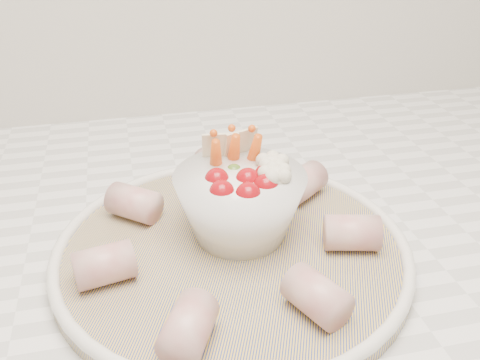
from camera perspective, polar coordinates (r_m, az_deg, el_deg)
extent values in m
cube|color=silver|center=(0.62, -15.92, -6.37)|extent=(2.04, 0.62, 0.04)
cylinder|color=navy|center=(0.53, -0.86, -7.73)|extent=(0.45, 0.45, 0.01)
torus|color=silver|center=(0.53, -0.87, -7.08)|extent=(0.35, 0.35, 0.01)
sphere|color=maroon|center=(0.49, -1.95, -1.35)|extent=(0.02, 0.02, 0.02)
sphere|color=maroon|center=(0.48, 0.87, -1.60)|extent=(0.02, 0.02, 0.02)
sphere|color=maroon|center=(0.50, 2.79, -0.64)|extent=(0.02, 0.02, 0.02)
sphere|color=maroon|center=(0.51, -2.48, -0.01)|extent=(0.02, 0.02, 0.02)
sphere|color=maroon|center=(0.51, 0.83, -0.01)|extent=(0.02, 0.02, 0.02)
sphere|color=maroon|center=(0.51, 2.83, 0.48)|extent=(0.02, 0.02, 0.02)
sphere|color=#466B23|center=(0.53, -0.64, 0.80)|extent=(0.02, 0.02, 0.02)
cone|color=#D85214|center=(0.53, -2.58, 2.15)|extent=(0.02, 0.04, 0.06)
cone|color=#D85214|center=(0.54, -0.66, 2.75)|extent=(0.02, 0.03, 0.06)
cone|color=#D85214|center=(0.54, 1.50, 2.69)|extent=(0.02, 0.04, 0.06)
sphere|color=beige|center=(0.52, 3.45, 1.23)|extent=(0.03, 0.03, 0.03)
sphere|color=beige|center=(0.51, 3.78, 0.02)|extent=(0.03, 0.03, 0.03)
cube|color=beige|center=(0.54, -2.10, 3.18)|extent=(0.04, 0.01, 0.04)
cube|color=beige|center=(0.55, 0.02, 3.50)|extent=(0.04, 0.02, 0.04)
cylinder|color=#AF5150|center=(0.53, 11.86, -5.52)|extent=(0.06, 0.05, 0.04)
cylinder|color=#AF5150|center=(0.60, 6.73, -0.30)|extent=(0.06, 0.06, 0.04)
cylinder|color=#AF5150|center=(0.63, -3.17, 1.18)|extent=(0.04, 0.05, 0.04)
cylinder|color=#AF5150|center=(0.57, -11.24, -2.43)|extent=(0.06, 0.06, 0.04)
cylinder|color=#AF5150|center=(0.49, -14.29, -8.78)|extent=(0.06, 0.04, 0.04)
cylinder|color=#AF5150|center=(0.42, -5.53, -15.38)|extent=(0.05, 0.06, 0.04)
cylinder|color=#AF5150|center=(0.45, 8.19, -12.16)|extent=(0.05, 0.06, 0.04)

